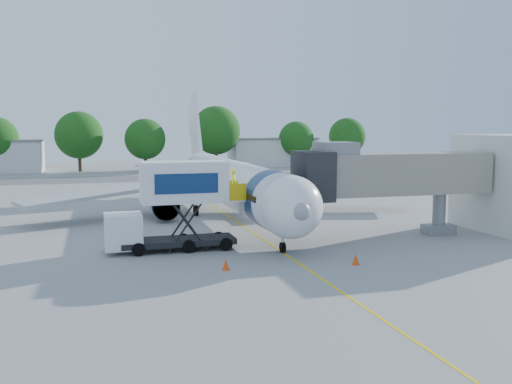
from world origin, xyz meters
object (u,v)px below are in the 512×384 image
object	(u,v)px
jet_bridge	(383,175)
ground_tug	(354,267)
catering_hiloader	(173,206)
aircraft	(230,183)

from	to	relation	value
jet_bridge	ground_tug	bearing A→B (deg)	-124.65
jet_bridge	ground_tug	xyz separation A→B (m)	(-6.70, -9.69, -3.58)
jet_bridge	catering_hiloader	bearing A→B (deg)	-179.99
catering_hiloader	ground_tug	size ratio (longest dim) A/B	2.32
aircraft	ground_tug	world-z (taller)	aircraft
jet_bridge	catering_hiloader	distance (m)	14.34
aircraft	jet_bridge	world-z (taller)	aircraft
jet_bridge	catering_hiloader	xyz separation A→B (m)	(-14.25, -0.00, -1.58)
jet_bridge	ground_tug	world-z (taller)	jet_bridge
catering_hiloader	ground_tug	xyz separation A→B (m)	(7.56, -9.69, -2.00)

